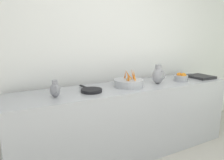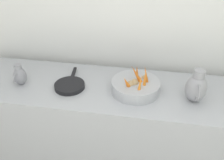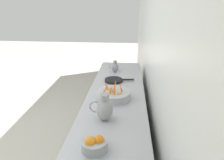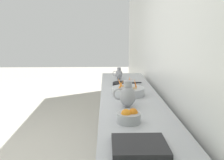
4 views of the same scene
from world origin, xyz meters
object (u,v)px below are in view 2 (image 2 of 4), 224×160
(metal_pitcher_tall, at_px, (196,87))
(metal_pitcher_short, at_px, (20,75))
(skillet_on_counter, at_px, (70,85))
(vegetable_colander, at_px, (136,86))

(metal_pitcher_tall, bearing_deg, metal_pitcher_short, -89.59)
(metal_pitcher_tall, distance_m, skillet_on_counter, 0.95)
(vegetable_colander, xyz_separation_m, metal_pitcher_short, (0.05, -0.91, 0.03))
(vegetable_colander, relative_size, skillet_on_counter, 0.94)
(vegetable_colander, xyz_separation_m, skillet_on_counter, (0.03, -0.51, -0.03))
(metal_pitcher_tall, xyz_separation_m, skillet_on_counter, (-0.01, -0.94, -0.10))
(vegetable_colander, height_order, metal_pitcher_tall, metal_pitcher_tall)
(metal_pitcher_short, distance_m, skillet_on_counter, 0.40)
(vegetable_colander, xyz_separation_m, metal_pitcher_tall, (0.04, 0.43, 0.07))
(metal_pitcher_tall, bearing_deg, skillet_on_counter, -90.66)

